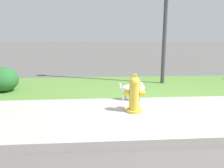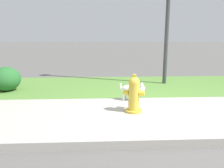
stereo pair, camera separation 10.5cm
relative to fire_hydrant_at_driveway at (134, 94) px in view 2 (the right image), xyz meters
name	(u,v)px [view 2 (the right image)]	position (x,y,z in m)	size (l,w,h in m)	color
ground_plane	(167,114)	(0.56, -0.15, -0.33)	(120.00, 120.00, 0.00)	#5B5956
sidewalk_pavement	(167,114)	(0.56, -0.15, -0.32)	(18.00, 2.04, 0.01)	#ADA89E
grass_verge	(142,85)	(0.56, 2.19, -0.32)	(18.00, 2.64, 0.01)	#568438
street_curb	(194,141)	(0.56, -1.25, -0.27)	(18.00, 0.16, 0.12)	#ADA89E
fire_hydrant_at_driveway	(134,94)	(0.00, 0.00, 0.00)	(0.38, 0.35, 0.68)	gold
small_white_dog	(132,90)	(0.07, 0.71, -0.09)	(0.52, 0.34, 0.41)	white
shrub_bush_mid_verge	(6,79)	(-2.92, 1.73, -0.02)	(0.71, 0.71, 0.60)	#28662D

